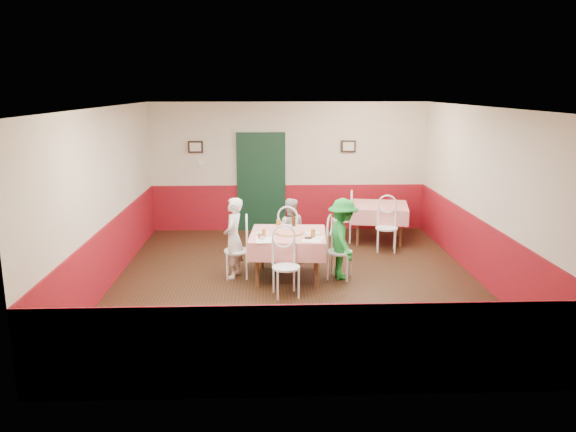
{
  "coord_description": "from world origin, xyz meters",
  "views": [
    {
      "loc": [
        -0.48,
        -8.68,
        3.08
      ],
      "look_at": [
        -0.14,
        0.22,
        1.05
      ],
      "focal_mm": 35.0,
      "sensor_mm": 36.0,
      "label": 1
    }
  ],
  "objects_px": {
    "chair_second_b": "(387,228)",
    "wallet": "(308,238)",
    "chair_second_a": "(343,220)",
    "second_table": "(379,223)",
    "chair_right": "(340,252)",
    "glass_c": "(279,224)",
    "beer_bottle": "(294,221)",
    "chair_near": "(286,267)",
    "pizza": "(289,233)",
    "glass_b": "(313,233)",
    "main_table": "(288,256)",
    "chair_left": "(237,251)",
    "diner_left": "(234,238)",
    "chair_far": "(290,238)",
    "diner_right": "(343,239)",
    "glass_a": "(264,233)",
    "diner_far": "(290,230)"
  },
  "relations": [
    {
      "from": "glass_c",
      "to": "main_table",
      "type": "bearing_deg",
      "value": -69.42
    },
    {
      "from": "pizza",
      "to": "diner_left",
      "type": "distance_m",
      "value": 0.93
    },
    {
      "from": "chair_near",
      "to": "glass_a",
      "type": "bearing_deg",
      "value": 108.32
    },
    {
      "from": "pizza",
      "to": "glass_b",
      "type": "relative_size",
      "value": 3.27
    },
    {
      "from": "second_table",
      "to": "glass_c",
      "type": "distance_m",
      "value": 2.84
    },
    {
      "from": "glass_b",
      "to": "pizza",
      "type": "bearing_deg",
      "value": 147.33
    },
    {
      "from": "beer_bottle",
      "to": "second_table",
      "type": "bearing_deg",
      "value": 44.7
    },
    {
      "from": "chair_far",
      "to": "chair_right",
      "type": "bearing_deg",
      "value": 145.44
    },
    {
      "from": "second_table",
      "to": "chair_second_b",
      "type": "distance_m",
      "value": 0.75
    },
    {
      "from": "main_table",
      "to": "diner_left",
      "type": "bearing_deg",
      "value": 175.79
    },
    {
      "from": "pizza",
      "to": "chair_second_a",
      "type": "bearing_deg",
      "value": 62.47
    },
    {
      "from": "chair_left",
      "to": "chair_right",
      "type": "distance_m",
      "value": 1.7
    },
    {
      "from": "chair_right",
      "to": "beer_bottle",
      "type": "bearing_deg",
      "value": 76.09
    },
    {
      "from": "chair_second_b",
      "to": "diner_far",
      "type": "distance_m",
      "value": 1.99
    },
    {
      "from": "wallet",
      "to": "main_table",
      "type": "bearing_deg",
      "value": 135.6
    },
    {
      "from": "chair_near",
      "to": "wallet",
      "type": "relative_size",
      "value": 8.18
    },
    {
      "from": "chair_far",
      "to": "chair_second_a",
      "type": "relative_size",
      "value": 1.0
    },
    {
      "from": "chair_right",
      "to": "chair_near",
      "type": "height_order",
      "value": "same"
    },
    {
      "from": "chair_second_b",
      "to": "wallet",
      "type": "bearing_deg",
      "value": -121.68
    },
    {
      "from": "chair_second_a",
      "to": "wallet",
      "type": "relative_size",
      "value": 8.18
    },
    {
      "from": "chair_second_a",
      "to": "glass_b",
      "type": "distance_m",
      "value": 2.67
    },
    {
      "from": "chair_left",
      "to": "chair_second_a",
      "type": "height_order",
      "value": "same"
    },
    {
      "from": "wallet",
      "to": "chair_second_b",
      "type": "bearing_deg",
      "value": 52.13
    },
    {
      "from": "chair_second_b",
      "to": "wallet",
      "type": "distance_m",
      "value": 2.49
    },
    {
      "from": "second_table",
      "to": "chair_right",
      "type": "xyz_separation_m",
      "value": [
        -1.11,
        -2.3,
        0.08
      ]
    },
    {
      "from": "glass_a",
      "to": "glass_c",
      "type": "relative_size",
      "value": 0.93
    },
    {
      "from": "main_table",
      "to": "chair_left",
      "type": "bearing_deg",
      "value": 175.79
    },
    {
      "from": "chair_second_a",
      "to": "glass_b",
      "type": "height_order",
      "value": "chair_second_a"
    },
    {
      "from": "chair_near",
      "to": "beer_bottle",
      "type": "bearing_deg",
      "value": 72.04
    },
    {
      "from": "glass_c",
      "to": "beer_bottle",
      "type": "bearing_deg",
      "value": 4.31
    },
    {
      "from": "chair_near",
      "to": "chair_second_b",
      "type": "relative_size",
      "value": 1.0
    },
    {
      "from": "glass_c",
      "to": "diner_far",
      "type": "xyz_separation_m",
      "value": [
        0.21,
        0.51,
        -0.24
      ]
    },
    {
      "from": "glass_a",
      "to": "wallet",
      "type": "distance_m",
      "value": 0.71
    },
    {
      "from": "glass_b",
      "to": "diner_far",
      "type": "relative_size",
      "value": 0.11
    },
    {
      "from": "glass_b",
      "to": "diner_left",
      "type": "bearing_deg",
      "value": 165.08
    },
    {
      "from": "chair_left",
      "to": "chair_far",
      "type": "distance_m",
      "value": 1.2
    },
    {
      "from": "chair_second_a",
      "to": "chair_second_b",
      "type": "relative_size",
      "value": 1.0
    },
    {
      "from": "chair_near",
      "to": "main_table",
      "type": "bearing_deg",
      "value": 75.68
    },
    {
      "from": "second_table",
      "to": "diner_left",
      "type": "height_order",
      "value": "diner_left"
    },
    {
      "from": "main_table",
      "to": "diner_left",
      "type": "relative_size",
      "value": 0.91
    },
    {
      "from": "glass_b",
      "to": "glass_c",
      "type": "height_order",
      "value": "same"
    },
    {
      "from": "chair_second_b",
      "to": "glass_b",
      "type": "height_order",
      "value": "chair_second_b"
    },
    {
      "from": "chair_second_b",
      "to": "second_table",
      "type": "bearing_deg",
      "value": 100.4
    },
    {
      "from": "diner_far",
      "to": "chair_second_b",
      "type": "bearing_deg",
      "value": -156.23
    },
    {
      "from": "chair_near",
      "to": "chair_second_a",
      "type": "xyz_separation_m",
      "value": [
        1.27,
        3.09,
        0.0
      ]
    },
    {
      "from": "chair_right",
      "to": "diner_right",
      "type": "distance_m",
      "value": 0.23
    },
    {
      "from": "main_table",
      "to": "chair_second_a",
      "type": "relative_size",
      "value": 1.36
    },
    {
      "from": "chair_far",
      "to": "diner_right",
      "type": "distance_m",
      "value": 1.26
    },
    {
      "from": "chair_far",
      "to": "wallet",
      "type": "height_order",
      "value": "chair_far"
    },
    {
      "from": "chair_far",
      "to": "chair_near",
      "type": "distance_m",
      "value": 1.7
    }
  ]
}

